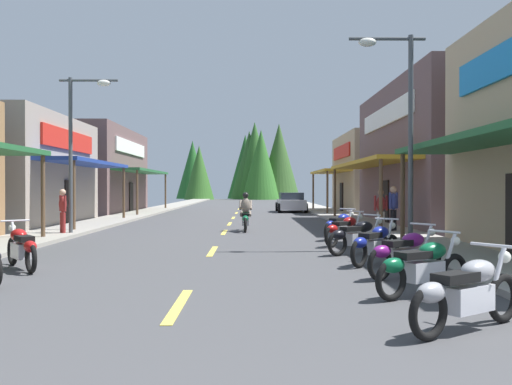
# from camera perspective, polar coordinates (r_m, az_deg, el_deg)

# --- Properties ---
(ground) EXTENTS (10.19, 99.19, 0.10)m
(ground) POSITION_cam_1_polar(r_m,az_deg,el_deg) (35.27, -2.17, -2.43)
(ground) COLOR #424244
(sidewalk_left) EXTENTS (2.38, 99.19, 0.12)m
(sidewalk_left) POSITION_cam_1_polar(r_m,az_deg,el_deg) (36.01, -12.22, -2.20)
(sidewalk_left) COLOR gray
(sidewalk_left) RESTS_ON ground
(sidewalk_right) EXTENTS (2.38, 99.19, 0.12)m
(sidewalk_right) POSITION_cam_1_polar(r_m,az_deg,el_deg) (35.62, 7.99, -2.23)
(sidewalk_right) COLOR #9E9991
(sidewalk_right) RESTS_ON ground
(centerline_dashes) EXTENTS (0.16, 72.88, 0.01)m
(centerline_dashes) POSITION_cam_1_polar(r_m,az_deg,el_deg) (38.29, -2.03, -2.11)
(centerline_dashes) COLOR #E0C64C
(centerline_dashes) RESTS_ON ground
(storefront_left_middle) EXTENTS (8.07, 9.77, 5.07)m
(storefront_left_middle) POSITION_cam_1_polar(r_m,az_deg,el_deg) (28.31, -24.73, 2.05)
(storefront_left_middle) COLOR gray
(storefront_left_middle) RESTS_ON ground
(storefront_left_far) EXTENTS (9.50, 12.59, 5.83)m
(storefront_left_far) POSITION_cam_1_polar(r_m,az_deg,el_deg) (40.88, -18.04, 2.11)
(storefront_left_far) COLOR brown
(storefront_left_far) RESTS_ON ground
(storefront_right_middle) EXTENTS (8.49, 13.14, 6.62)m
(storefront_right_middle) POSITION_cam_1_polar(r_m,az_deg,el_deg) (28.00, 19.92, 3.66)
(storefront_right_middle) COLOR brown
(storefront_right_middle) RESTS_ON ground
(storefront_right_far) EXTENTS (8.65, 9.54, 5.49)m
(storefront_right_far) POSITION_cam_1_polar(r_m,az_deg,el_deg) (40.40, 13.61, 1.90)
(storefront_right_far) COLOR tan
(storefront_right_far) RESTS_ON ground
(streetlamp_left) EXTENTS (2.12, 0.30, 5.74)m
(streetlamp_left) POSITION_cam_1_polar(r_m,az_deg,el_deg) (21.12, -17.69, 6.00)
(streetlamp_left) COLOR #474C51
(streetlamp_left) RESTS_ON ground
(streetlamp_right) EXTENTS (2.12, 0.30, 5.98)m
(streetlamp_right) POSITION_cam_1_polar(r_m,az_deg,el_deg) (16.00, 14.51, 8.27)
(streetlamp_right) COLOR #474C51
(streetlamp_right) RESTS_ON ground
(motorcycle_parked_right_0) EXTENTS (1.82, 1.29, 1.04)m
(motorcycle_parked_right_0) POSITION_cam_1_polar(r_m,az_deg,el_deg) (7.27, 20.89, -9.52)
(motorcycle_parked_right_0) COLOR black
(motorcycle_parked_right_0) RESTS_ON ground
(motorcycle_parked_right_1) EXTENTS (1.86, 1.23, 1.04)m
(motorcycle_parked_right_1) POSITION_cam_1_polar(r_m,az_deg,el_deg) (9.36, 16.81, -7.26)
(motorcycle_parked_right_1) COLOR black
(motorcycle_parked_right_1) RESTS_ON ground
(motorcycle_parked_right_2) EXTENTS (1.81, 1.31, 1.04)m
(motorcycle_parked_right_2) POSITION_cam_1_polar(r_m,az_deg,el_deg) (11.21, 15.13, -5.98)
(motorcycle_parked_right_2) COLOR black
(motorcycle_parked_right_2) RESTS_ON ground
(motorcycle_parked_right_3) EXTENTS (1.50, 1.67, 1.04)m
(motorcycle_parked_right_3) POSITION_cam_1_polar(r_m,az_deg,el_deg) (12.90, 12.21, -5.12)
(motorcycle_parked_right_3) COLOR black
(motorcycle_parked_right_3) RESTS_ON ground
(motorcycle_parked_right_4) EXTENTS (1.83, 1.28, 1.04)m
(motorcycle_parked_right_4) POSITION_cam_1_polar(r_m,az_deg,el_deg) (14.78, 10.44, -4.40)
(motorcycle_parked_right_4) COLOR black
(motorcycle_parked_right_4) RESTS_ON ground
(motorcycle_parked_right_5) EXTENTS (1.54, 1.62, 1.04)m
(motorcycle_parked_right_5) POSITION_cam_1_polar(r_m,az_deg,el_deg) (16.86, 9.20, -3.79)
(motorcycle_parked_right_5) COLOR black
(motorcycle_parked_right_5) RESTS_ON ground
(motorcycle_parked_right_6) EXTENTS (1.39, 1.75, 1.04)m
(motorcycle_parked_right_6) POSITION_cam_1_polar(r_m,az_deg,el_deg) (18.85, 8.67, -3.34)
(motorcycle_parked_right_6) COLOR black
(motorcycle_parked_right_6) RESTS_ON ground
(motorcycle_parked_left_4) EXTENTS (1.36, 1.78, 1.04)m
(motorcycle_parked_left_4) POSITION_cam_1_polar(r_m,az_deg,el_deg) (12.87, -23.01, -5.16)
(motorcycle_parked_left_4) COLOR black
(motorcycle_parked_left_4) RESTS_ON ground
(rider_cruising_lead) EXTENTS (0.60, 2.14, 1.57)m
(rider_cruising_lead) POSITION_cam_1_polar(r_m,az_deg,el_deg) (22.20, -1.08, -2.33)
(rider_cruising_lead) COLOR black
(rider_cruising_lead) RESTS_ON ground
(pedestrian_by_shop) EXTENTS (0.55, 0.34, 1.68)m
(pedestrian_by_shop) POSITION_cam_1_polar(r_m,az_deg,el_deg) (21.39, 12.74, -1.59)
(pedestrian_by_shop) COLOR #B2A599
(pedestrian_by_shop) RESTS_ON ground
(pedestrian_browsing) EXTENTS (0.42, 0.47, 1.70)m
(pedestrian_browsing) POSITION_cam_1_polar(r_m,az_deg,el_deg) (21.14, -19.29, -1.60)
(pedestrian_browsing) COLOR maroon
(pedestrian_browsing) RESTS_ON ground
(pedestrian_waiting) EXTENTS (0.44, 0.44, 1.81)m
(pedestrian_waiting) POSITION_cam_1_polar(r_m,az_deg,el_deg) (21.61, 13.98, -1.35)
(pedestrian_waiting) COLOR black
(pedestrian_waiting) RESTS_ON ground
(parked_car_curbside) EXTENTS (2.12, 4.33, 1.40)m
(parked_car_curbside) POSITION_cam_1_polar(r_m,az_deg,el_deg) (39.89, 3.63, -1.03)
(parked_car_curbside) COLOR silver
(parked_car_curbside) RESTS_ON ground
(treeline_backdrop) EXTENTS (19.55, 12.84, 12.06)m
(treeline_backdrop) POSITION_cam_1_polar(r_m,az_deg,el_deg) (86.09, -0.81, 2.92)
(treeline_backdrop) COLOR #2C5C23
(treeline_backdrop) RESTS_ON ground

